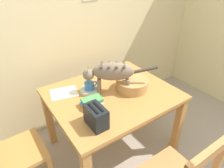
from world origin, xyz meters
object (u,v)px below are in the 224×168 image
at_px(wicker_basket, 132,84).
at_px(wooden_chair_far, 13,153).
at_px(magazine, 64,93).
at_px(dining_table, 112,100).
at_px(book_stack, 92,102).
at_px(toaster, 96,116).
at_px(cat, 111,73).
at_px(coffee_mug, 89,86).
at_px(saucer_bowl, 90,90).

bearing_deg(wicker_basket, wooden_chair_far, 173.70).
distance_m(magazine, wooden_chair_far, 0.68).
bearing_deg(dining_table, book_stack, -166.05).
xyz_separation_m(dining_table, toaster, (-0.36, -0.31, 0.17)).
xyz_separation_m(cat, toaster, (-0.36, -0.32, -0.13)).
relative_size(cat, coffee_mug, 4.47).
bearing_deg(toaster, saucer_bowl, 67.26).
bearing_deg(saucer_bowl, dining_table, -38.00).
bearing_deg(cat, saucer_bowl, 90.00).
xyz_separation_m(coffee_mug, magazine, (-0.22, 0.13, -0.07)).
height_order(book_stack, wooden_chair_far, wooden_chair_far).
xyz_separation_m(saucer_bowl, toaster, (-0.19, -0.44, 0.07)).
xyz_separation_m(wicker_basket, wooden_chair_far, (-1.18, 0.13, -0.35)).
relative_size(dining_table, cat, 1.99).
distance_m(coffee_mug, wicker_basket, 0.42).
height_order(dining_table, wooden_chair_far, wooden_chair_far).
xyz_separation_m(cat, saucer_bowl, (-0.18, 0.12, -0.20)).
distance_m(saucer_bowl, magazine, 0.25).
xyz_separation_m(dining_table, book_stack, (-0.27, -0.07, 0.12)).
height_order(toaster, wooden_chair_far, wooden_chair_far).
bearing_deg(coffee_mug, magazine, 150.36).
bearing_deg(dining_table, magazine, 146.26).
distance_m(magazine, toaster, 0.58).
bearing_deg(magazine, dining_table, -20.04).
relative_size(cat, wooden_chair_far, 0.65).
bearing_deg(toaster, wooden_chair_far, 148.28).
distance_m(cat, coffee_mug, 0.26).
bearing_deg(toaster, book_stack, 68.22).
distance_m(coffee_mug, wooden_chair_far, 0.89).
bearing_deg(book_stack, saucer_bowl, 66.14).
distance_m(cat, magazine, 0.51).
relative_size(magazine, book_stack, 1.30).
relative_size(saucer_bowl, magazine, 0.72).
distance_m(coffee_mug, toaster, 0.48).
relative_size(wicker_basket, toaster, 1.60).
distance_m(cat, book_stack, 0.33).
bearing_deg(toaster, cat, 41.76).
bearing_deg(coffee_mug, book_stack, -114.54).
bearing_deg(toaster, wicker_basket, 23.83).
bearing_deg(wooden_chair_far, saucer_bowl, 93.17).
xyz_separation_m(coffee_mug, wicker_basket, (0.38, -0.19, -0.02)).
bearing_deg(wicker_basket, magazine, 151.88).
relative_size(saucer_bowl, book_stack, 0.94).
bearing_deg(toaster, coffee_mug, 66.94).
bearing_deg(coffee_mug, toaster, -113.06).
xyz_separation_m(cat, wooden_chair_far, (-0.98, 0.06, -0.51)).
bearing_deg(coffee_mug, saucer_bowl, 180.00).
bearing_deg(wicker_basket, dining_table, 164.55).
bearing_deg(book_stack, wooden_chair_far, 168.88).
height_order(saucer_bowl, toaster, toaster).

